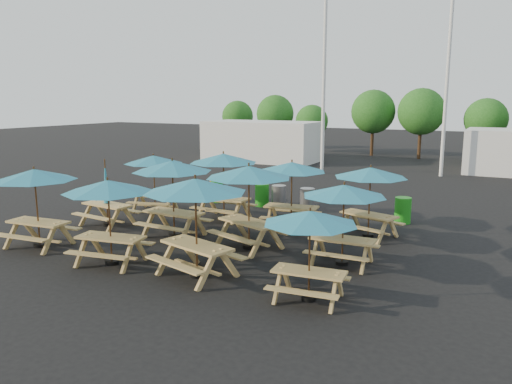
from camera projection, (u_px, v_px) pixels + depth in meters
The scene contains 28 objects.
ground at pixel (236, 231), 16.73m from camera, with size 120.00×120.00×0.00m, color black.
picnic_unit_0 at pixel (35, 178), 14.63m from camera, with size 2.63×2.63×2.38m.
picnic_unit_1 at pixel (107, 199), 17.33m from camera, with size 2.01×1.80×2.35m.
picnic_unit_2 at pixel (154, 162), 19.44m from camera, with size 2.76×2.76×2.23m.
picnic_unit_3 at pixel (108, 190), 13.07m from camera, with size 2.70×2.70×2.31m.
picnic_unit_4 at pixel (172, 170), 15.72m from camera, with size 2.63×2.63×2.49m.
picnic_unit_5 at pixel (223, 161), 18.09m from camera, with size 2.57×2.57×2.45m.
picnic_unit_6 at pixel (195, 190), 12.10m from camera, with size 3.14×3.14×2.51m.
picnic_unit_7 at pixel (249, 176), 14.48m from camera, with size 3.22×3.22×2.49m.
picnic_unit_8 at pixel (292, 170), 16.84m from camera, with size 2.63×2.63×2.31m.
picnic_unit_9 at pixel (310, 221), 10.69m from camera, with size 2.26×2.26×2.05m.
picnic_unit_10 at pixel (344, 194), 13.05m from camera, with size 2.30×2.30×2.20m.
picnic_unit_11 at pixel (370, 176), 15.71m from camera, with size 2.89×2.89×2.28m.
waste_bin_0 at pixel (216, 190), 21.65m from camera, with size 0.58×0.58×0.93m, color #CB590B.
waste_bin_1 at pixel (218, 191), 21.48m from camera, with size 0.58×0.58×0.93m, color #1C8D19.
waste_bin_2 at pixel (262, 195), 20.65m from camera, with size 0.58×0.58×0.93m, color #1C8D19.
waste_bin_3 at pixel (279, 197), 20.28m from camera, with size 0.58×0.58×0.93m, color gray.
waste_bin_4 at pixel (307, 200), 19.62m from camera, with size 0.58×0.58×0.93m, color gray.
waste_bin_5 at pixel (403, 210), 17.80m from camera, with size 0.58×0.58×0.93m, color #1C8D19.
mast_0 at pixel (324, 70), 28.76m from camera, with size 0.20×0.20×12.00m, color silver.
mast_1 at pixel (448, 69), 27.58m from camera, with size 0.20×0.20×12.00m, color silver.
event_tent_0 at pixel (262, 141), 35.80m from camera, with size 8.00×4.00×2.80m, color silver.
tree_0 at pixel (238, 116), 44.60m from camera, with size 2.80×2.80×4.24m.
tree_1 at pixel (275, 114), 41.42m from camera, with size 3.11×3.11×4.72m.
tree_2 at pixel (312, 121), 39.79m from camera, with size 2.59×2.59×3.93m.
tree_3 at pixel (373, 112), 38.49m from camera, with size 3.36×3.36×5.09m.
tree_4 at pixel (421, 112), 36.44m from camera, with size 3.41×3.41×5.17m.
tree_5 at pixel (486, 119), 34.95m from camera, with size 2.94×2.94×4.45m.
Camera 1 is at (8.02, -14.09, 4.38)m, focal length 35.00 mm.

